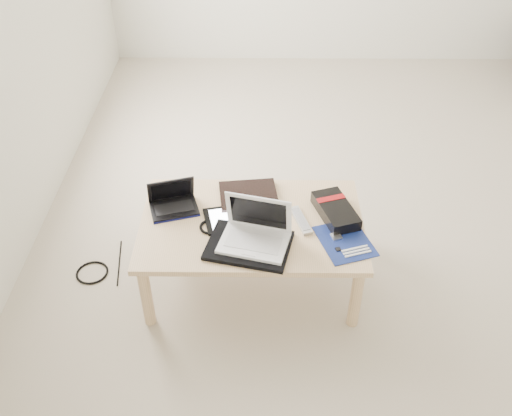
{
  "coord_description": "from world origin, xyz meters",
  "views": [
    {
      "loc": [
        -0.69,
        -2.93,
        2.22
      ],
      "look_at": [
        -0.72,
        -0.79,
        0.49
      ],
      "focal_mm": 40.0,
      "sensor_mm": 36.0,
      "label": 1
    }
  ],
  "objects_px": {
    "white_laptop": "(255,232)",
    "gpu_box": "(335,211)",
    "coffee_table": "(252,229)",
    "netbook": "(173,202)"
  },
  "relations": [
    {
      "from": "white_laptop",
      "to": "gpu_box",
      "type": "xyz_separation_m",
      "value": [
        0.4,
        0.2,
        -0.03
      ]
    },
    {
      "from": "white_laptop",
      "to": "gpu_box",
      "type": "relative_size",
      "value": 1.09
    },
    {
      "from": "white_laptop",
      "to": "gpu_box",
      "type": "height_order",
      "value": "white_laptop"
    },
    {
      "from": "coffee_table",
      "to": "white_laptop",
      "type": "bearing_deg",
      "value": -82.7
    },
    {
      "from": "white_laptop",
      "to": "gpu_box",
      "type": "bearing_deg",
      "value": 27.36
    },
    {
      "from": "netbook",
      "to": "gpu_box",
      "type": "bearing_deg",
      "value": -3.84
    },
    {
      "from": "netbook",
      "to": "white_laptop",
      "type": "height_order",
      "value": "white_laptop"
    },
    {
      "from": "white_laptop",
      "to": "netbook",
      "type": "bearing_deg",
      "value": 148.21
    },
    {
      "from": "coffee_table",
      "to": "gpu_box",
      "type": "relative_size",
      "value": 3.38
    },
    {
      "from": "coffee_table",
      "to": "white_laptop",
      "type": "xyz_separation_m",
      "value": [
        0.02,
        -0.16,
        0.11
      ]
    }
  ]
}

